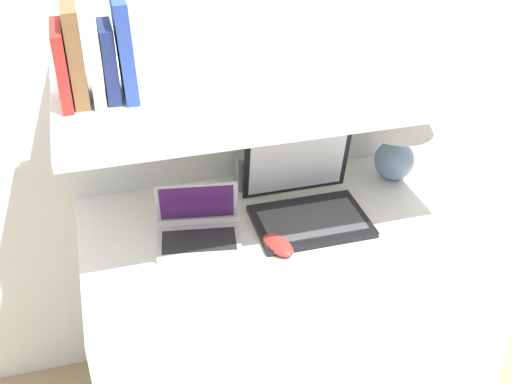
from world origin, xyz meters
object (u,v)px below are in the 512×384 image
(table_lamp, at_px, (399,125))
(laptop_small, at_px, (198,229))
(computer_mouse, at_px, (278,245))
(router_box, at_px, (252,170))
(book_brown, at_px, (75,55))
(book_blue, at_px, (124,48))
(book_red, at_px, (62,66))
(book_navy, at_px, (109,62))
(laptop_large, at_px, (306,202))
(book_white, at_px, (93,53))

(table_lamp, xyz_separation_m, laptop_small, (-0.70, -0.16, -0.16))
(computer_mouse, height_order, router_box, router_box)
(book_brown, bearing_deg, book_blue, 0.00)
(table_lamp, height_order, book_red, book_red)
(router_box, bearing_deg, book_navy, -155.68)
(table_lamp, height_order, laptop_large, table_lamp)
(laptop_large, relative_size, book_white, 1.40)
(table_lamp, distance_m, book_brown, 1.04)
(computer_mouse, distance_m, book_navy, 0.69)
(laptop_large, distance_m, book_navy, 0.73)
(table_lamp, xyz_separation_m, book_red, (-1.00, -0.11, 0.35))
(book_brown, xyz_separation_m, book_navy, (0.08, 0.00, -0.03))
(laptop_small, distance_m, book_brown, 0.60)
(laptop_small, bearing_deg, router_box, 46.53)
(router_box, bearing_deg, book_brown, -159.16)
(laptop_large, xyz_separation_m, router_box, (-0.12, 0.21, 0.01))
(laptop_large, relative_size, book_blue, 1.34)
(laptop_small, xyz_separation_m, book_brown, (-0.27, 0.05, 0.54))
(book_white, relative_size, book_navy, 1.28)
(laptop_small, bearing_deg, laptop_large, 4.76)
(laptop_small, relative_size, book_navy, 1.42)
(laptop_large, bearing_deg, laptop_small, -175.24)
(computer_mouse, bearing_deg, book_brown, 161.19)
(book_brown, height_order, book_white, same)
(computer_mouse, xyz_separation_m, router_box, (0.02, 0.35, 0.04))
(computer_mouse, xyz_separation_m, book_blue, (-0.36, 0.16, 0.57))
(book_white, bearing_deg, computer_mouse, -20.49)
(computer_mouse, xyz_separation_m, book_red, (-0.51, 0.16, 0.54))
(router_box, xyz_separation_m, book_brown, (-0.49, -0.19, 0.52))
(computer_mouse, bearing_deg, laptop_large, 46.41)
(book_red, height_order, book_white, book_white)
(computer_mouse, xyz_separation_m, book_brown, (-0.48, 0.16, 0.56))
(book_white, bearing_deg, book_red, 180.00)
(laptop_large, relative_size, laptop_small, 1.27)
(laptop_small, bearing_deg, table_lamp, 13.16)
(laptop_small, height_order, router_box, laptop_small)
(book_red, xyz_separation_m, book_white, (0.08, 0.00, 0.02))
(laptop_large, relative_size, computer_mouse, 2.55)
(book_brown, bearing_deg, router_box, 20.84)
(computer_mouse, height_order, book_white, book_white)
(laptop_large, bearing_deg, computer_mouse, -133.59)
(laptop_large, distance_m, computer_mouse, 0.20)
(router_box, distance_m, book_blue, 0.67)
(computer_mouse, relative_size, router_box, 1.10)
(book_white, xyz_separation_m, book_navy, (0.04, 0.00, -0.03))
(laptop_small, bearing_deg, book_navy, 164.78)
(book_blue, bearing_deg, book_red, 180.00)
(book_red, distance_m, book_brown, 0.04)
(router_box, height_order, book_blue, book_blue)
(book_red, distance_m, book_navy, 0.11)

